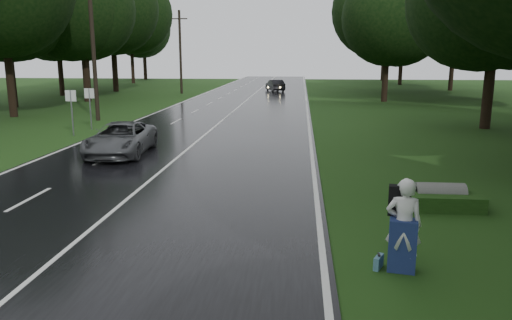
% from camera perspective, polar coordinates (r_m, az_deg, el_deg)
% --- Properties ---
extents(ground, '(160.00, 160.00, 0.00)m').
position_cam_1_polar(ground, '(13.54, -18.06, -7.30)').
color(ground, '#1D3E12').
rests_on(ground, ground).
extents(road, '(12.00, 140.00, 0.04)m').
position_cam_1_polar(road, '(32.42, -4.17, 4.42)').
color(road, black).
rests_on(road, ground).
extents(lane_center, '(0.12, 140.00, 0.01)m').
position_cam_1_polar(lane_center, '(32.41, -4.17, 4.47)').
color(lane_center, silver).
rests_on(lane_center, road).
extents(grey_car, '(2.68, 5.21, 1.41)m').
position_cam_1_polar(grey_car, '(22.45, -15.51, 2.42)').
color(grey_car, '#4A4C4F').
rests_on(grey_car, road).
extents(far_car, '(2.69, 4.48, 1.40)m').
position_cam_1_polar(far_car, '(60.16, 2.24, 8.70)').
color(far_car, black).
rests_on(far_car, road).
extents(hitchhiker, '(0.80, 0.74, 1.98)m').
position_cam_1_polar(hitchhiker, '(10.48, 16.79, -7.63)').
color(hitchhiker, silver).
rests_on(hitchhiker, ground).
extents(suitcase, '(0.26, 0.40, 0.28)m').
position_cam_1_polar(suitcase, '(10.72, 14.11, -11.49)').
color(suitcase, teal).
rests_on(suitcase, ground).
extents(culvert, '(1.40, 0.70, 0.70)m').
position_cam_1_polar(culvert, '(15.50, 20.58, -5.02)').
color(culvert, slate).
rests_on(culvert, ground).
extents(utility_pole_mid, '(1.80, 0.28, 10.82)m').
position_cam_1_polar(utility_pole_mid, '(35.10, -17.95, 4.42)').
color(utility_pole_mid, black).
rests_on(utility_pole_mid, ground).
extents(utility_pole_far, '(1.80, 0.28, 9.29)m').
position_cam_1_polar(utility_pole_far, '(57.67, -8.67, 7.69)').
color(utility_pole_far, black).
rests_on(utility_pole_far, ground).
extents(road_sign_a, '(0.60, 0.10, 2.51)m').
position_cam_1_polar(road_sign_a, '(28.78, -20.51, 2.66)').
color(road_sign_a, white).
rests_on(road_sign_a, ground).
extents(road_sign_b, '(0.59, 0.10, 2.45)m').
position_cam_1_polar(road_sign_b, '(30.91, -18.63, 3.40)').
color(road_sign_b, white).
rests_on(road_sign_b, ground).
extents(tree_left_d, '(10.33, 10.33, 16.14)m').
position_cam_1_polar(tree_left_d, '(39.50, -26.42, 4.55)').
color(tree_left_d, black).
rests_on(tree_left_d, ground).
extents(tree_left_e, '(9.56, 9.56, 14.93)m').
position_cam_1_polar(tree_left_e, '(49.96, -19.02, 6.49)').
color(tree_left_e, black).
rests_on(tree_left_e, ground).
extents(tree_left_f, '(10.85, 10.85, 16.96)m').
position_cam_1_polar(tree_left_f, '(62.77, -16.02, 7.71)').
color(tree_left_f, black).
rests_on(tree_left_f, ground).
extents(tree_right_d, '(8.53, 8.53, 13.33)m').
position_cam_1_polar(tree_right_d, '(32.79, 25.13, 3.35)').
color(tree_right_d, black).
rests_on(tree_right_d, ground).
extents(tree_right_e, '(8.48, 8.48, 13.24)m').
position_cam_1_polar(tree_right_e, '(48.64, 14.71, 6.62)').
color(tree_right_e, black).
rests_on(tree_right_e, ground).
extents(tree_right_f, '(10.24, 10.24, 16.00)m').
position_cam_1_polar(tree_right_f, '(60.68, 14.79, 7.64)').
color(tree_right_f, black).
rests_on(tree_right_f, ground).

